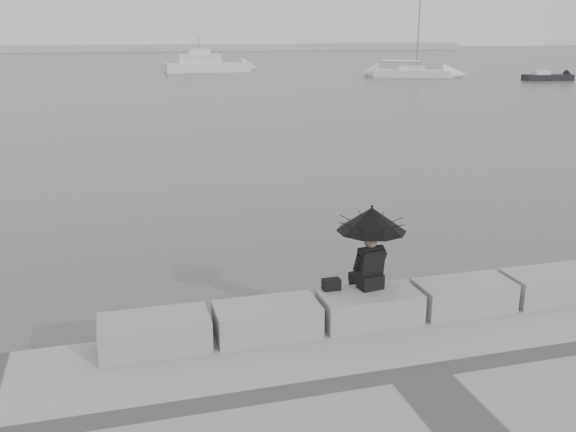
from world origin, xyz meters
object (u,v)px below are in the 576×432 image
object	(u,v)px
sailboat_right	(412,72)
small_motorboat	(548,77)
motor_cruiser	(208,65)
seated_person	(372,229)

from	to	relation	value
sailboat_right	small_motorboat	bearing A→B (deg)	-8.22
motor_cruiser	small_motorboat	xyz separation A→B (m)	(31.78, -22.87, -0.57)
seated_person	small_motorboat	size ratio (longest dim) A/B	0.27
seated_person	sailboat_right	world-z (taller)	sailboat_right
motor_cruiser	small_motorboat	distance (m)	39.16
seated_person	motor_cruiser	world-z (taller)	motor_cruiser
motor_cruiser	seated_person	bearing A→B (deg)	-98.58
seated_person	motor_cruiser	size ratio (longest dim) A/B	0.13
sailboat_right	motor_cruiser	xyz separation A→B (m)	(-20.26, 14.88, 0.38)
sailboat_right	small_motorboat	size ratio (longest dim) A/B	2.47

